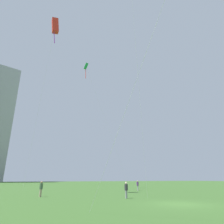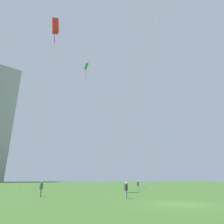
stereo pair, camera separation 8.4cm
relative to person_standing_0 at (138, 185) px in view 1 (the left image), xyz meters
The scene contains 6 objects.
ground 18.48m from the person_standing_0, 110.20° to the right, with size 280.00×280.00×0.00m, color #335623.
person_standing_0 is the anchor object (origin of this frame).
person_standing_1 14.05m from the person_standing_0, 124.76° to the right, with size 0.34×0.34×1.54m.
person_standing_2 16.99m from the person_standing_0, 157.98° to the right, with size 0.35×0.35×1.59m.
kite_flying_2 29.41m from the person_standing_0, 169.00° to the right, with size 2.16×12.44×26.69m.
kite_flying_3 27.95m from the person_standing_0, 131.23° to the left, with size 11.10×0.86×27.45m.
Camera 1 is at (-11.27, -13.17, 1.85)m, focal length 31.63 mm.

